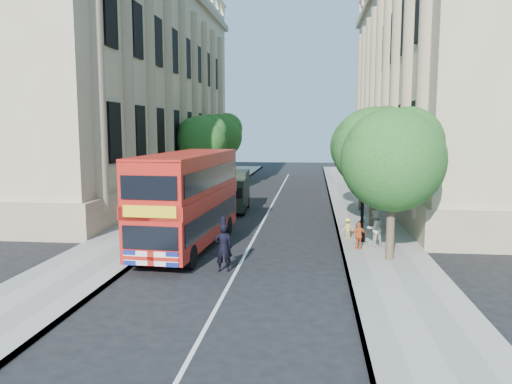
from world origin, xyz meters
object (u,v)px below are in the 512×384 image
(double_decker_bus, at_px, (188,197))
(woman_pedestrian, at_px, (374,228))
(lamp_post, at_px, (363,189))
(box_van, at_px, (233,192))
(police_constable, at_px, (223,247))

(double_decker_bus, xyz_separation_m, woman_pedestrian, (8.03, 0.80, -1.34))
(lamp_post, bearing_deg, double_decker_bus, -167.41)
(box_van, xyz_separation_m, woman_pedestrian, (7.68, -8.99, -0.31))
(police_constable, bearing_deg, woman_pedestrian, -152.87)
(lamp_post, relative_size, box_van, 1.15)
(police_constable, xyz_separation_m, woman_pedestrian, (5.90, 4.10, 0.03))
(double_decker_bus, bearing_deg, police_constable, -53.84)
(double_decker_bus, relative_size, woman_pedestrian, 5.59)
(lamp_post, distance_m, box_van, 10.94)
(lamp_post, xyz_separation_m, police_constable, (-5.47, -5.00, -1.61))
(police_constable, bearing_deg, lamp_post, -145.23)
(lamp_post, bearing_deg, woman_pedestrian, -64.38)
(lamp_post, distance_m, woman_pedestrian, 1.87)
(double_decker_bus, xyz_separation_m, box_van, (0.35, 9.78, -1.02))
(double_decker_bus, distance_m, woman_pedestrian, 8.18)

